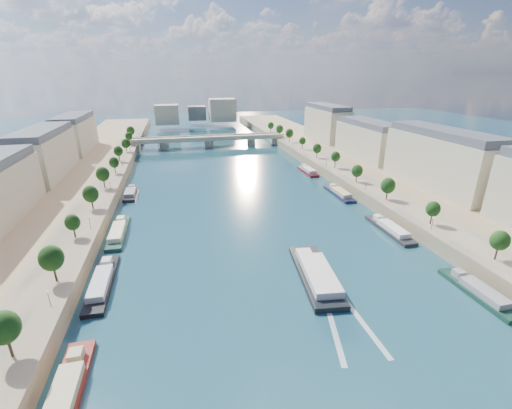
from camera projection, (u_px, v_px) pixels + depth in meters
ground at (237, 199)px, 148.73m from camera, size 700.00×700.00×0.00m
quay_left at (54, 208)px, 132.41m from camera, size 44.00×520.00×5.00m
quay_right at (385, 182)px, 163.25m from camera, size 44.00×520.00×5.00m
pave_left at (95, 198)px, 134.71m from camera, size 14.00×520.00×0.10m
pave_right at (357, 179)px, 159.12m from camera, size 14.00×520.00×0.10m
trees_left at (99, 184)px, 135.00m from camera, size 4.80×268.80×8.26m
trees_right at (345, 163)px, 165.82m from camera, size 4.80×268.80×8.26m
lamps_left at (101, 200)px, 125.61m from camera, size 0.36×200.36×4.28m
lamps_right at (344, 171)px, 161.71m from camera, size 0.36×200.36×4.28m
buildings_left at (20, 167)px, 135.51m from camera, size 16.00×226.00×23.20m
buildings_right at (398, 147)px, 171.91m from camera, size 16.00×226.00×23.20m
skyline at (201, 112)px, 343.49m from camera, size 79.00×42.00×22.00m
bridge at (209, 140)px, 252.10m from camera, size 112.00×12.00×8.15m
tour_barge at (316, 274)px, 91.02m from camera, size 12.01×30.32×4.00m
wake at (345, 318)px, 76.39m from camera, size 10.77×26.00×0.04m
moored_barges_left at (101, 285)px, 86.90m from camera, size 5.00×159.09×3.60m
moored_barges_right at (392, 231)px, 117.00m from camera, size 5.00×168.64×3.60m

